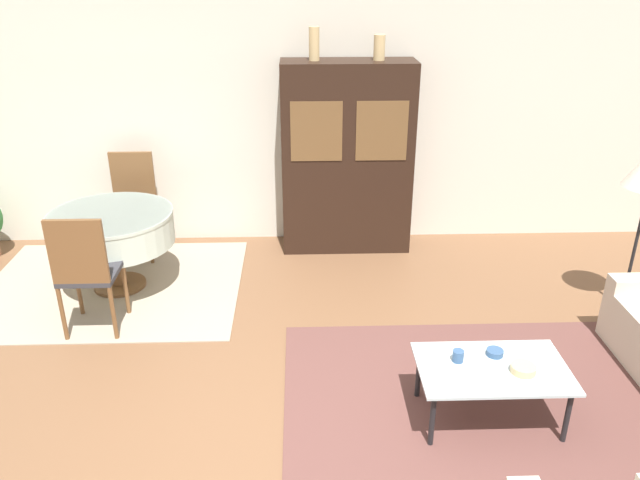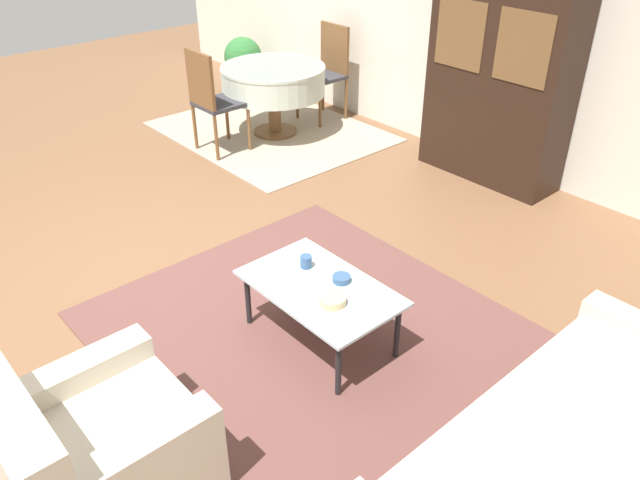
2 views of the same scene
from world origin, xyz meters
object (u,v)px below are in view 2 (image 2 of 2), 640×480
object	(u,v)px
armchair	(93,450)
dining_table	(273,81)
couch	(573,477)
cup	(306,261)
dining_chair_far	(328,67)
coffee_table	(320,291)
potted_plant	(243,60)
bowl	(332,300)
bowl_small	(342,279)
display_cabinet	(500,76)
dining_chair_near	(211,96)

from	to	relation	value
armchair	dining_table	size ratio (longest dim) A/B	0.76
couch	cup	size ratio (longest dim) A/B	24.97
dining_table	dining_chair_far	distance (m)	0.79
dining_chair_far	armchair	bearing A→B (deg)	126.06
coffee_table	dining_chair_far	bearing A→B (deg)	137.29
dining_table	potted_plant	distance (m)	1.77
bowl	bowl_small	bearing A→B (deg)	123.35
couch	bowl	bearing A→B (deg)	92.43
display_cabinet	potted_plant	size ratio (longest dim) A/B	2.97
armchair	cup	bearing A→B (deg)	102.68
dining_table	cup	size ratio (longest dim) A/B	13.69
display_cabinet	potted_plant	bearing A→B (deg)	-177.66
dining_chair_near	cup	xyz separation A→B (m)	(2.75, -1.10, -0.14)
coffee_table	potted_plant	size ratio (longest dim) A/B	1.49
coffee_table	dining_chair_far	size ratio (longest dim) A/B	0.93
coffee_table	potted_plant	world-z (taller)	potted_plant
armchair	potted_plant	size ratio (longest dim) A/B	1.29
display_cabinet	dining_chair_far	size ratio (longest dim) A/B	1.86
armchair	display_cabinet	bearing A→B (deg)	101.73
bowl_small	potted_plant	world-z (taller)	potted_plant
armchair	coffee_table	world-z (taller)	armchair
armchair	dining_chair_near	xyz separation A→B (m)	(-3.12, 2.71, 0.31)
display_cabinet	dining_chair_near	world-z (taller)	display_cabinet
cup	potted_plant	xyz separation A→B (m)	(-4.35, 2.60, -0.09)
dining_chair_far	coffee_table	bearing A→B (deg)	137.29
dining_table	bowl	size ratio (longest dim) A/B	6.88
dining_table	cup	world-z (taller)	dining_table
coffee_table	cup	world-z (taller)	cup
display_cabinet	bowl	bearing A→B (deg)	-72.03
couch	potted_plant	xyz separation A→B (m)	(-6.26, 2.67, 0.08)
bowl_small	display_cabinet	bearing A→B (deg)	106.72
display_cabinet	bowl_small	world-z (taller)	display_cabinet
potted_plant	couch	bearing A→B (deg)	-23.11
armchair	dining_chair_far	xyz separation A→B (m)	(-3.12, 4.28, 0.31)
armchair	dining_table	bearing A→B (deg)	131.73
coffee_table	dining_table	world-z (taller)	dining_table
dining_table	bowl_small	distance (m)	3.53
cup	potted_plant	distance (m)	5.07
couch	bowl_small	xyz separation A→B (m)	(-1.65, 0.13, 0.15)
couch	display_cabinet	xyz separation A→B (m)	(-2.46, 2.83, 0.69)
dining_chair_far	dining_table	bearing A→B (deg)	90.00
armchair	couch	bearing A→B (deg)	44.78
dining_table	bowl_small	world-z (taller)	dining_table
display_cabinet	dining_chair_far	bearing A→B (deg)	-177.66
display_cabinet	bowl_small	size ratio (longest dim) A/B	17.17
coffee_table	display_cabinet	world-z (taller)	display_cabinet
couch	dining_chair_near	distance (m)	4.82
coffee_table	dining_chair_near	distance (m)	3.20
display_cabinet	bowl_small	bearing A→B (deg)	-73.28
dining_chair_far	bowl_small	xyz separation A→B (m)	(3.02, -2.61, -0.16)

